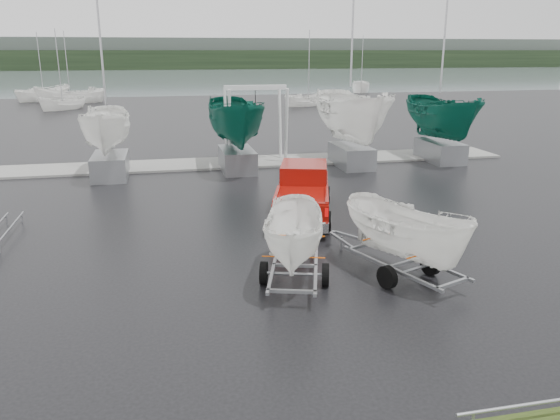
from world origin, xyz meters
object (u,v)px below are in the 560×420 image
Objects in this scene: trailer_parked at (410,185)px; trailer_hitched at (295,191)px; boat_hoist at (256,113)px; pickup_truck at (303,190)px.

trailer_hitched is at bearing 150.54° from trailer_parked.
trailer_parked is (2.88, -0.43, 0.09)m from trailer_hitched.
trailer_hitched is at bearing -96.18° from boat_hoist.
boat_hoist is at bearing 73.13° from trailer_parked.
boat_hoist is (-1.16, 16.35, 0.11)m from trailer_parked.
trailer_hitched reaches higher than boat_hoist.
pickup_truck is at bearing 79.11° from trailer_parked.
trailer_parked is at bearing -63.44° from pickup_truck.
pickup_truck is 10.14m from boat_hoist.
pickup_truck is 1.26× the size of trailer_hitched.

